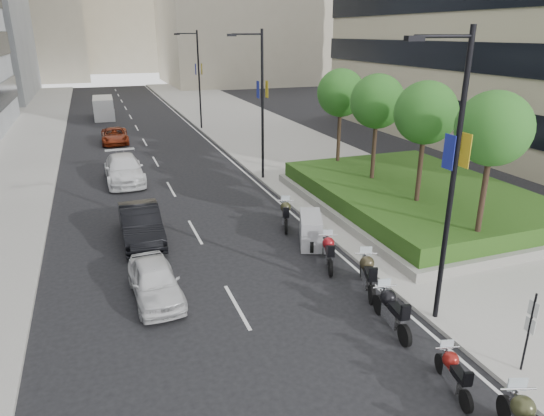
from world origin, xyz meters
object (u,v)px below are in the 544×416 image
motorcycle_1 (453,373)px  car_a (155,281)px  lamp_post_0 (450,170)px  motorcycle_3 (368,274)px  car_d (115,136)px  motorcycle_6 (286,214)px  car_b (141,224)px  lamp_post_1 (260,99)px  parking_sign (529,328)px  car_c (124,169)px  motorcycle_2 (391,310)px  delivery_van (104,109)px  lamp_post_2 (197,75)px  motorcycle_4 (329,252)px  motorcycle_5 (311,230)px

motorcycle_1 → car_a: bearing=55.9°
lamp_post_0 → car_a: size_ratio=2.30×
motorcycle_3 → car_d: 29.82m
motorcycle_3 → motorcycle_6: bearing=24.7°
motorcycle_6 → car_b: size_ratio=0.46×
lamp_post_1 → car_a: size_ratio=2.30×
parking_sign → car_c: (-8.74, 22.61, -0.66)m
motorcycle_2 → motorcycle_3: (0.54, 2.34, 0.01)m
car_a → delivery_van: delivery_van is taller
lamp_post_0 → motorcycle_1: (-1.53, -2.85, -4.53)m
motorcycle_3 → motorcycle_2: bearing=-172.5°
delivery_van → lamp_post_0: bearing=-78.1°
lamp_post_2 → parking_sign: (0.66, -38.00, -3.61)m
motorcycle_2 → delivery_van: size_ratio=0.45×
car_a → delivery_van: bearing=87.7°
lamp_post_0 → lamp_post_2: bearing=90.0°
motorcycle_6 → car_a: car_a is taller
car_c → car_a: bearing=-90.9°
motorcycle_3 → motorcycle_6: motorcycle_3 is taller
car_a → car_b: size_ratio=0.81×
motorcycle_4 → car_b: car_b is taller
motorcycle_4 → delivery_van: 40.63m
car_a → delivery_van: (-0.21, 40.19, 0.37)m
motorcycle_1 → car_b: (-6.54, 12.72, 0.26)m
lamp_post_0 → lamp_post_2: size_ratio=1.00×
lamp_post_1 → motorcycle_3: (-0.92, -14.55, -4.41)m
lamp_post_0 → car_b: (-8.07, 9.88, -4.27)m
motorcycle_6 → car_d: 23.21m
motorcycle_4 → car_d: car_d is taller
lamp_post_0 → motorcycle_2: bearing=175.6°
lamp_post_1 → motorcycle_1: lamp_post_1 is taller
car_b → car_c: 9.73m
lamp_post_2 → lamp_post_1: bearing=-90.0°
lamp_post_0 → motorcycle_4: (-1.34, 4.71, -4.47)m
motorcycle_2 → delivery_van: delivery_van is taller
lamp_post_1 → parking_sign: size_ratio=3.60×
lamp_post_0 → motorcycle_3: size_ratio=3.81×
parking_sign → motorcycle_5: parking_sign is taller
car_b → delivery_van: size_ratio=0.90×
car_a → delivery_van: size_ratio=0.73×
lamp_post_0 → parking_sign: lamp_post_0 is taller
lamp_post_2 → motorcycle_5: bearing=-92.3°
lamp_post_0 → motorcycle_1: lamp_post_0 is taller
motorcycle_2 → car_d: 31.98m
motorcycle_4 → car_c: size_ratio=0.39×
lamp_post_2 → car_b: 26.73m
lamp_post_1 → lamp_post_0: bearing=-90.0°
lamp_post_0 → car_a: 10.31m
car_c → delivery_van: size_ratio=1.02×
motorcycle_1 → motorcycle_5: bearing=11.8°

